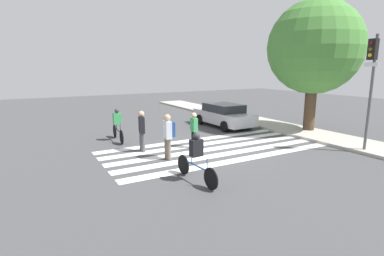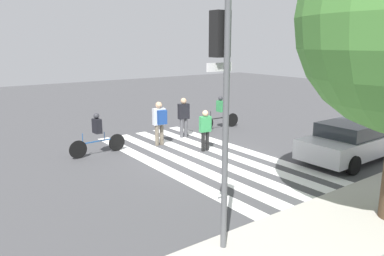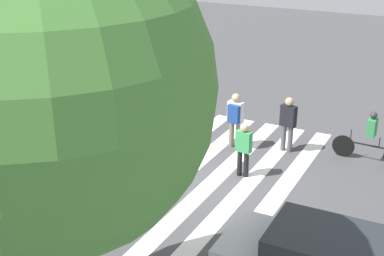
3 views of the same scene
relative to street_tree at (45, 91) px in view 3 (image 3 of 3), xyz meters
name	(u,v)px [view 3 (image 3 of 3)]	position (x,y,z in m)	size (l,w,h in m)	color
ground_plane	(213,181)	(0.42, -6.79, -4.72)	(60.00, 60.00, 0.00)	#444447
crosswalk_stripes	(213,181)	(0.42, -6.79, -4.71)	(4.31, 10.00, 0.01)	white
street_tree	(45,91)	(0.00, 0.00, 0.00)	(5.10, 5.10, 7.29)	#4C3826
pedestrian_child_with_backpack	(244,147)	(-0.19, -7.49, -3.79)	(0.48, 0.26, 1.64)	black
pedestrian_adult_yellow_jacket	(288,121)	(-0.75, -9.79, -3.69)	(0.54, 0.34, 1.81)	#4C4C51
pedestrian_adult_blue_shirt	(235,117)	(0.84, -9.25, -3.64)	(0.54, 0.47, 1.85)	#6B6051
cyclist_near_curb	(168,108)	(3.47, -9.50, -3.85)	(2.29, 0.41, 1.63)	black
cyclist_mid_street	(371,136)	(-3.25, -10.17, -3.85)	(2.28, 0.41, 1.64)	black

